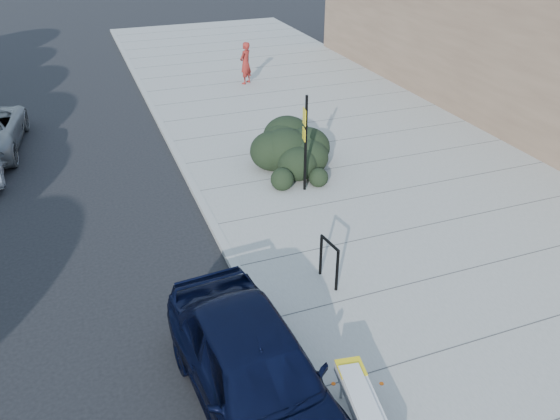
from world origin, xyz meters
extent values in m
plane|color=black|center=(0.00, 0.00, 0.00)|extent=(120.00, 120.00, 0.00)
cube|color=gray|center=(5.60, 5.00, 0.07)|extent=(11.20, 50.00, 0.15)
cube|color=#9E9E99|center=(0.00, 5.00, 0.08)|extent=(0.22, 50.00, 0.17)
cylinder|color=gray|center=(0.59, -2.32, 0.36)|extent=(0.05, 0.05, 0.42)
cylinder|color=gray|center=(0.88, -2.37, 0.36)|extent=(0.05, 0.05, 0.42)
cylinder|color=gray|center=(0.74, -3.19, 0.54)|extent=(0.30, 1.66, 0.04)
cube|color=#B2B2B2|center=(0.60, -3.17, 0.68)|extent=(0.78, 2.23, 0.23)
cube|color=yellow|center=(0.74, -2.31, 0.81)|extent=(0.51, 0.50, 0.02)
cylinder|color=black|center=(1.81, 0.40, 0.66)|extent=(0.07, 0.07, 1.03)
cylinder|color=black|center=(1.73, 1.06, 0.66)|extent=(0.07, 0.07, 1.03)
cylinder|color=black|center=(1.77, 0.73, 1.18)|extent=(0.15, 0.67, 0.07)
cube|color=black|center=(3.01, 5.00, 1.58)|extent=(0.08, 0.08, 2.86)
cube|color=yellow|center=(2.96, 5.01, 2.41)|extent=(0.08, 0.33, 0.46)
cube|color=yellow|center=(2.96, 5.01, 1.89)|extent=(0.07, 0.31, 0.35)
ellipsoid|color=black|center=(3.32, 7.00, 0.89)|extent=(2.73, 4.25, 1.48)
imported|color=black|center=(-0.80, -1.89, 0.85)|extent=(2.39, 5.16, 1.71)
imported|color=maroon|center=(4.59, 15.64, 1.09)|extent=(0.81, 0.77, 1.87)
camera|label=1|loc=(-2.71, -8.05, 7.65)|focal=35.00mm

